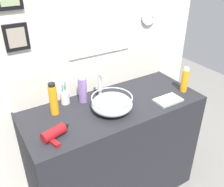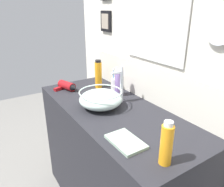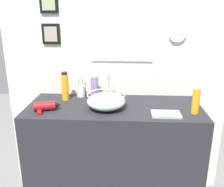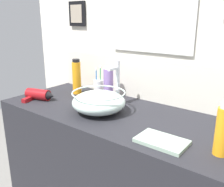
% 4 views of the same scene
% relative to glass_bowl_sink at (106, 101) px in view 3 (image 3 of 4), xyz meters
% --- Properties ---
extents(vanity_counter, '(1.36, 0.58, 0.93)m').
position_rel_glass_bowl_sink_xyz_m(vanity_counter, '(0.06, 0.07, -0.53)').
color(vanity_counter, '#232328').
rests_on(vanity_counter, ground).
extents(back_panel, '(1.96, 0.10, 2.52)m').
position_rel_glass_bowl_sink_xyz_m(back_panel, '(0.06, 0.38, 0.27)').
color(back_panel, silver).
rests_on(back_panel, ground).
extents(glass_bowl_sink, '(0.29, 0.29, 0.12)m').
position_rel_glass_bowl_sink_xyz_m(glass_bowl_sink, '(0.00, 0.00, 0.00)').
color(glass_bowl_sink, silver).
rests_on(glass_bowl_sink, vanity_counter).
extents(faucet, '(0.02, 0.10, 0.26)m').
position_rel_glass_bowl_sink_xyz_m(faucet, '(0.00, 0.16, 0.09)').
color(faucet, silver).
rests_on(faucet, vanity_counter).
extents(hair_drier, '(0.21, 0.17, 0.07)m').
position_rel_glass_bowl_sink_xyz_m(hair_drier, '(-0.44, -0.06, -0.03)').
color(hair_drier, maroon).
rests_on(hair_drier, vanity_counter).
extents(toothbrush_cup, '(0.07, 0.07, 0.19)m').
position_rel_glass_bowl_sink_xyz_m(toothbrush_cup, '(-0.24, 0.28, -0.01)').
color(toothbrush_cup, white).
rests_on(toothbrush_cup, vanity_counter).
extents(shampoo_bottle, '(0.06, 0.06, 0.21)m').
position_rel_glass_bowl_sink_xyz_m(shampoo_bottle, '(-0.12, 0.23, 0.04)').
color(shampoo_bottle, '#8C6BB2').
rests_on(shampoo_bottle, vanity_counter).
extents(lotion_bottle, '(0.05, 0.05, 0.21)m').
position_rel_glass_bowl_sink_xyz_m(lotion_bottle, '(0.65, -0.05, 0.04)').
color(lotion_bottle, orange).
rests_on(lotion_bottle, vanity_counter).
extents(soap_dispenser, '(0.06, 0.06, 0.24)m').
position_rel_glass_bowl_sink_xyz_m(soap_dispenser, '(-0.36, 0.18, 0.05)').
color(soap_dispenser, orange).
rests_on(soap_dispenser, vanity_counter).
extents(hand_towel, '(0.21, 0.13, 0.02)m').
position_rel_glass_bowl_sink_xyz_m(hand_towel, '(0.43, -0.11, -0.05)').
color(hand_towel, '#99B29E').
rests_on(hand_towel, vanity_counter).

